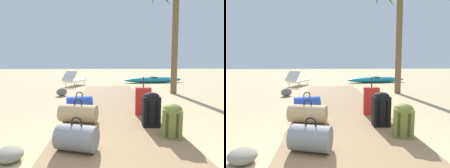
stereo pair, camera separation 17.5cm
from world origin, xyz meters
The scene contains 12 objects.
ground_plane centered at (0.00, 2.84, 0.00)m, with size 60.00×60.00×0.00m, color tan.
boardwalk centered at (0.00, 3.55, 0.04)m, with size 1.99×7.10×0.08m, color olive.
suitcase_red centered at (0.63, 2.25, 0.38)m, with size 0.35×0.24×0.81m.
duffel_bag_grey centered at (-0.56, 0.67, 0.25)m, with size 0.58×0.46×0.44m.
backpack_olive centered at (0.80, 1.03, 0.35)m, with size 0.35×0.33×0.51m.
backpack_black centered at (0.61, 1.51, 0.40)m, with size 0.30×0.24×0.60m.
duffel_bag_tan centered at (-0.70, 1.79, 0.25)m, with size 0.75×0.48×0.44m.
duffel_bag_blue centered at (-0.78, 2.63, 0.25)m, with size 0.64×0.44×0.45m.
lounge_chair centered at (-1.73, 7.85, 0.33)m, with size 1.09×1.66×0.78m.
kayak centered at (2.76, 9.14, 0.17)m, with size 3.62×1.06×0.35m.
rock_left_far centered at (-1.72, 5.01, 0.14)m, with size 0.39×0.30×0.28m, color slate.
rock_left_mid centered at (-1.38, 0.61, 0.08)m, with size 0.32×0.37×0.17m, color gray.
Camera 1 is at (-0.22, -1.56, 1.20)m, focal length 29.21 mm.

